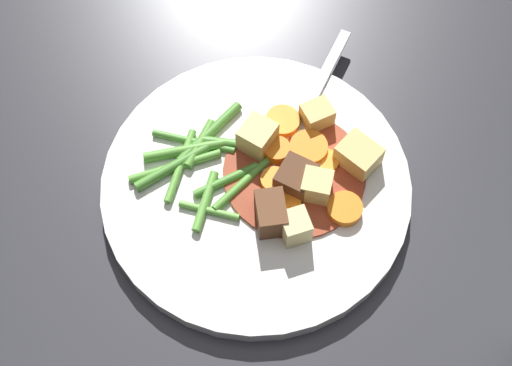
# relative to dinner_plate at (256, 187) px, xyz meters

# --- Properties ---
(ground_plane) EXTENTS (3.00, 3.00, 0.00)m
(ground_plane) POSITION_rel_dinner_plate_xyz_m (0.00, 0.00, -0.01)
(ground_plane) COLOR #2D2D33
(dinner_plate) EXTENTS (0.27, 0.27, 0.02)m
(dinner_plate) POSITION_rel_dinner_plate_xyz_m (0.00, 0.00, 0.00)
(dinner_plate) COLOR white
(dinner_plate) RESTS_ON ground_plane
(stew_sauce) EXTENTS (0.13, 0.13, 0.00)m
(stew_sauce) POSITION_rel_dinner_plate_xyz_m (0.03, 0.01, 0.01)
(stew_sauce) COLOR #93381E
(stew_sauce) RESTS_ON dinner_plate
(carrot_slice_0) EXTENTS (0.03, 0.03, 0.01)m
(carrot_slice_0) POSITION_rel_dinner_plate_xyz_m (0.02, 0.03, 0.02)
(carrot_slice_0) COLOR orange
(carrot_slice_0) RESTS_ON dinner_plate
(carrot_slice_1) EXTENTS (0.03, 0.03, 0.01)m
(carrot_slice_1) POSITION_rel_dinner_plate_xyz_m (0.06, 0.02, 0.01)
(carrot_slice_1) COLOR orange
(carrot_slice_1) RESTS_ON dinner_plate
(carrot_slice_2) EXTENTS (0.04, 0.04, 0.01)m
(carrot_slice_2) POSITION_rel_dinner_plate_xyz_m (0.02, -0.02, 0.01)
(carrot_slice_2) COLOR orange
(carrot_slice_2) RESTS_ON dinner_plate
(carrot_slice_3) EXTENTS (0.04, 0.04, 0.01)m
(carrot_slice_3) POSITION_rel_dinner_plate_xyz_m (0.05, 0.03, 0.01)
(carrot_slice_3) COLOR orange
(carrot_slice_3) RESTS_ON dinner_plate
(carrot_slice_4) EXTENTS (0.03, 0.03, 0.01)m
(carrot_slice_4) POSITION_rel_dinner_plate_xyz_m (0.02, -0.00, 0.01)
(carrot_slice_4) COLOR orange
(carrot_slice_4) RESTS_ON dinner_plate
(carrot_slice_5) EXTENTS (0.04, 0.04, 0.01)m
(carrot_slice_5) POSITION_rel_dinner_plate_xyz_m (0.08, -0.02, 0.01)
(carrot_slice_5) COLOR orange
(carrot_slice_5) RESTS_ON dinner_plate
(carrot_slice_6) EXTENTS (0.04, 0.04, 0.01)m
(carrot_slice_6) POSITION_rel_dinner_plate_xyz_m (0.02, 0.06, 0.01)
(carrot_slice_6) COLOR orange
(carrot_slice_6) RESTS_ON dinner_plate
(potato_chunk_0) EXTENTS (0.05, 0.04, 0.02)m
(potato_chunk_0) POSITION_rel_dinner_plate_xyz_m (0.09, 0.02, 0.02)
(potato_chunk_0) COLOR #DBBC6B
(potato_chunk_0) RESTS_ON dinner_plate
(potato_chunk_1) EXTENTS (0.03, 0.03, 0.02)m
(potato_chunk_1) POSITION_rel_dinner_plate_xyz_m (0.05, 0.06, 0.02)
(potato_chunk_1) COLOR #DBBC6B
(potato_chunk_1) RESTS_ON dinner_plate
(potato_chunk_2) EXTENTS (0.03, 0.03, 0.03)m
(potato_chunk_2) POSITION_rel_dinner_plate_xyz_m (0.05, -0.01, 0.02)
(potato_chunk_2) COLOR #E5CC7A
(potato_chunk_2) RESTS_ON dinner_plate
(potato_chunk_3) EXTENTS (0.04, 0.04, 0.03)m
(potato_chunk_3) POSITION_rel_dinner_plate_xyz_m (0.00, 0.04, 0.02)
(potato_chunk_3) COLOR #E5CC7A
(potato_chunk_3) RESTS_ON dinner_plate
(potato_chunk_4) EXTENTS (0.03, 0.03, 0.03)m
(potato_chunk_4) POSITION_rel_dinner_plate_xyz_m (0.03, -0.05, 0.02)
(potato_chunk_4) COLOR #EAD68C
(potato_chunk_4) RESTS_ON dinner_plate
(meat_chunk_0) EXTENTS (0.03, 0.04, 0.03)m
(meat_chunk_0) POSITION_rel_dinner_plate_xyz_m (0.01, -0.04, 0.02)
(meat_chunk_0) COLOR brown
(meat_chunk_0) RESTS_ON dinner_plate
(meat_chunk_1) EXTENTS (0.04, 0.04, 0.02)m
(meat_chunk_1) POSITION_rel_dinner_plate_xyz_m (0.03, -0.00, 0.02)
(meat_chunk_1) COLOR #56331E
(meat_chunk_1) RESTS_ON dinner_plate
(green_bean_0) EXTENTS (0.07, 0.02, 0.01)m
(green_bean_0) POSITION_rel_dinner_plate_xyz_m (-0.02, 0.04, 0.01)
(green_bean_0) COLOR #4C8E33
(green_bean_0) RESTS_ON dinner_plate
(green_bean_1) EXTENTS (0.08, 0.04, 0.01)m
(green_bean_1) POSITION_rel_dinner_plate_xyz_m (-0.07, 0.01, 0.01)
(green_bean_1) COLOR #599E38
(green_bean_1) RESTS_ON dinner_plate
(green_bean_2) EXTENTS (0.06, 0.07, 0.01)m
(green_bean_2) POSITION_rel_dinner_plate_xyz_m (-0.04, 0.05, 0.01)
(green_bean_2) COLOR #4C8E33
(green_bean_2) RESTS_ON dinner_plate
(green_bean_3) EXTENTS (0.02, 0.07, 0.01)m
(green_bean_3) POSITION_rel_dinner_plate_xyz_m (-0.07, 0.01, 0.01)
(green_bean_3) COLOR #66AD42
(green_bean_3) RESTS_ON dinner_plate
(green_bean_4) EXTENTS (0.02, 0.06, 0.01)m
(green_bean_4) POSITION_rel_dinner_plate_xyz_m (-0.04, -0.02, 0.01)
(green_bean_4) COLOR #66AD42
(green_bean_4) RESTS_ON dinner_plate
(green_bean_5) EXTENTS (0.08, 0.02, 0.01)m
(green_bean_5) POSITION_rel_dinner_plate_xyz_m (-0.06, 0.04, 0.01)
(green_bean_5) COLOR #4C8E33
(green_bean_5) RESTS_ON dinner_plate
(green_bean_6) EXTENTS (0.06, 0.04, 0.01)m
(green_bean_6) POSITION_rel_dinner_plate_xyz_m (-0.03, -0.00, 0.01)
(green_bean_6) COLOR #4C8E33
(green_bean_6) RESTS_ON dinner_plate
(green_bean_7) EXTENTS (0.03, 0.05, 0.01)m
(green_bean_7) POSITION_rel_dinner_plate_xyz_m (-0.05, 0.04, 0.01)
(green_bean_7) COLOR #599E38
(green_bean_7) RESTS_ON dinner_plate
(green_bean_8) EXTENTS (0.05, 0.02, 0.01)m
(green_bean_8) POSITION_rel_dinner_plate_xyz_m (-0.04, -0.03, 0.01)
(green_bean_8) COLOR #66AD42
(green_bean_8) RESTS_ON dinner_plate
(green_bean_9) EXTENTS (0.07, 0.05, 0.01)m
(green_bean_9) POSITION_rel_dinner_plate_xyz_m (-0.07, 0.01, 0.01)
(green_bean_9) COLOR #4C8E33
(green_bean_9) RESTS_ON dinner_plate
(green_bean_10) EXTENTS (0.06, 0.06, 0.01)m
(green_bean_10) POSITION_rel_dinner_plate_xyz_m (-0.01, -0.00, 0.01)
(green_bean_10) COLOR #599E38
(green_bean_10) RESTS_ON dinner_plate
(green_bean_11) EXTENTS (0.08, 0.03, 0.01)m
(green_bean_11) POSITION_rel_dinner_plate_xyz_m (-0.06, 0.03, 0.01)
(green_bean_11) COLOR #599E38
(green_bean_11) RESTS_ON dinner_plate
(fork) EXTENTS (0.08, 0.17, 0.00)m
(fork) POSITION_rel_dinner_plate_xyz_m (0.05, 0.08, 0.01)
(fork) COLOR silver
(fork) RESTS_ON dinner_plate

